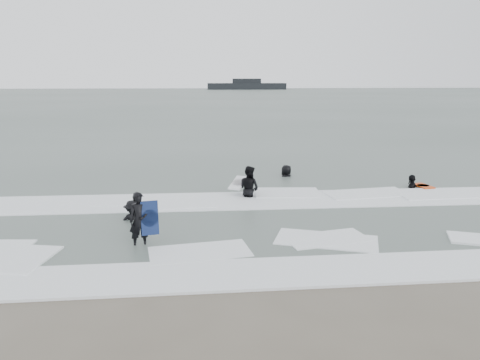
{
  "coord_description": "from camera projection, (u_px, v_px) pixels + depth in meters",
  "views": [
    {
      "loc": [
        -1.35,
        -11.08,
        4.73
      ],
      "look_at": [
        0.0,
        5.0,
        1.1
      ],
      "focal_mm": 35.0,
      "sensor_mm": 36.0,
      "label": 1
    }
  ],
  "objects": [
    {
      "name": "surfer_wading",
      "position": [
        249.0,
        198.0,
        18.44
      ],
      "size": [
        1.13,
        1.11,
        1.83
      ],
      "primitive_type": "imported",
      "rotation": [
        0.0,
        0.0,
        2.41
      ],
      "color": "black",
      "rests_on": "ground"
    },
    {
      "name": "surfer_breaker",
      "position": [
        133.0,
        221.0,
        15.45
      ],
      "size": [
        1.15,
        0.89,
        1.57
      ],
      "primitive_type": "imported",
      "rotation": [
        0.0,
        0.0,
        0.34
      ],
      "color": "black",
      "rests_on": "ground"
    },
    {
      "name": "vessel_horizon",
      "position": [
        247.0,
        86.0,
        154.95
      ],
      "size": [
        25.92,
        4.63,
        3.52
      ],
      "color": "black",
      "rests_on": "ground"
    },
    {
      "name": "ground",
      "position": [
        256.0,
        265.0,
        11.92
      ],
      "size": [
        320.0,
        320.0,
        0.0
      ],
      "primitive_type": "plane",
      "color": "brown",
      "rests_on": "ground"
    },
    {
      "name": "surfer_right_far",
      "position": [
        286.0,
        177.0,
        22.13
      ],
      "size": [
        1.01,
        0.97,
        1.74
      ],
      "primitive_type": "imported",
      "rotation": [
        0.0,
        0.0,
        -2.46
      ],
      "color": "black",
      "rests_on": "ground"
    },
    {
      "name": "surfer_right_near",
      "position": [
        411.0,
        188.0,
        19.94
      ],
      "size": [
        0.95,
        1.08,
        1.76
      ],
      "primitive_type": "imported",
      "rotation": [
        0.0,
        0.0,
        -2.2
      ],
      "color": "black",
      "rests_on": "ground"
    },
    {
      "name": "sea",
      "position": [
        207.0,
        100.0,
        89.69
      ],
      "size": [
        320.0,
        320.0,
        0.0
      ],
      "primitive_type": "plane",
      "color": "#47544C",
      "rests_on": "ground"
    },
    {
      "name": "surfer_centre",
      "position": [
        141.0,
        247.0,
        13.15
      ],
      "size": [
        0.68,
        0.55,
        1.61
      ],
      "primitive_type": "imported",
      "rotation": [
        0.0,
        0.0,
        0.32
      ],
      "color": "black",
      "rests_on": "ground"
    },
    {
      "name": "surf_foam",
      "position": [
        243.0,
        220.0,
        15.51
      ],
      "size": [
        30.03,
        9.06,
        0.09
      ],
      "color": "white",
      "rests_on": "ground"
    },
    {
      "name": "bodyboards",
      "position": [
        289.0,
        193.0,
        17.21
      ],
      "size": [
        11.47,
        6.71,
        1.25
      ],
      "color": "#0F1C47",
      "rests_on": "ground"
    }
  ]
}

